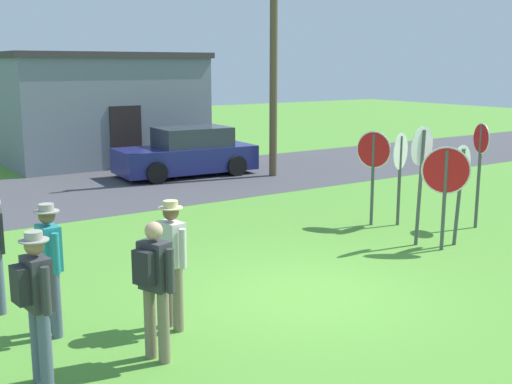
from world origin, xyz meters
TOP-DOWN VIEW (x-y plane):
  - ground_plane at (0.00, 0.00)m, footprint 80.00×80.00m
  - street_asphalt at (0.00, 9.72)m, footprint 60.00×6.40m
  - building_background at (2.45, 15.11)m, footprint 6.84×4.83m
  - utility_pole at (5.70, 8.90)m, footprint 1.80×0.24m
  - parked_car_on_street at (3.53, 10.50)m, footprint 4.41×2.24m
  - stop_sign_nearest at (3.42, 0.92)m, footprint 0.74×0.17m
  - stop_sign_far_back at (4.29, 2.26)m, footprint 0.74×0.30m
  - stop_sign_leaning_left at (5.50, 1.15)m, footprint 0.28×0.59m
  - stop_sign_rear_left at (4.05, 0.50)m, footprint 0.78×0.21m
  - stop_sign_rear_right at (3.81, 2.59)m, footprint 0.28×0.76m
  - stop_sign_low_front at (3.56, 0.44)m, footprint 0.61×0.68m
  - person_in_dark_shirt at (-3.69, 0.69)m, footprint 0.32×0.57m
  - person_near_signs at (-2.32, -0.01)m, footprint 0.32×0.56m
  - person_on_left at (-4.22, -0.59)m, footprint 0.41×0.57m
  - person_in_teal at (-2.92, -0.74)m, footprint 0.44×0.54m

SIDE VIEW (x-z plane):
  - ground_plane at x=0.00m, z-range 0.00..0.00m
  - street_asphalt at x=0.00m, z-range 0.00..0.01m
  - parked_car_on_street at x=3.53m, z-range -0.07..1.44m
  - person_in_teal at x=-2.92m, z-range 0.14..1.83m
  - person_in_dark_shirt at x=-3.69m, z-range 0.12..1.85m
  - person_near_signs at x=-2.32m, z-range 0.12..1.85m
  - person_on_left at x=-4.22m, z-range 0.14..1.88m
  - stop_sign_rear_left at x=4.05m, z-range 0.35..2.31m
  - stop_sign_low_front at x=3.56m, z-range 0.35..2.33m
  - stop_sign_far_back at x=4.29m, z-range 0.37..2.38m
  - stop_sign_rear_right at x=3.81m, z-range 0.38..2.43m
  - stop_sign_leaning_left at x=5.50m, z-range 0.38..2.62m
  - stop_sign_nearest at x=3.42m, z-range 0.42..2.73m
  - building_background at x=2.45m, z-range 0.01..3.86m
  - utility_pole at x=5.70m, z-range 0.18..8.75m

